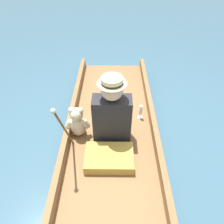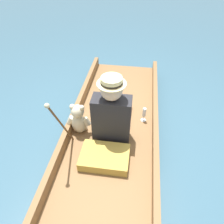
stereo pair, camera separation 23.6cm
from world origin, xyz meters
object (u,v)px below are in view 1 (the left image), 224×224
wine_glass (141,111)px  teddy_bear (78,123)px  walking_cane (63,127)px  seated_person (112,113)px

wine_glass → teddy_bear: bearing=-158.0°
teddy_bear → walking_cane: 0.48m
walking_cane → wine_glass: bearing=39.9°
seated_person → wine_glass: 0.49m
seated_person → teddy_bear: size_ratio=1.99×
teddy_bear → seated_person: bearing=5.3°
wine_glass → walking_cane: 1.12m
teddy_bear → walking_cane: bearing=-98.3°
teddy_bear → walking_cane: walking_cane is taller
seated_person → walking_cane: 0.63m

